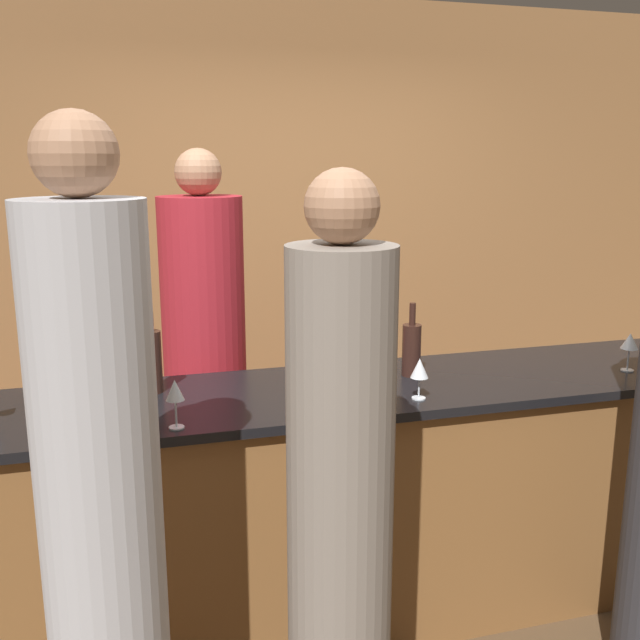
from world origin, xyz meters
name	(u,v)px	position (x,y,z in m)	size (l,w,h in m)	color
ground_plane	(384,604)	(0.00, 0.00, 0.00)	(14.00, 14.00, 0.00)	#4C3823
back_wall	(283,233)	(0.00, 1.84, 1.40)	(8.00, 0.06, 2.80)	olive
bar_counter	(387,497)	(0.00, 0.00, 0.50)	(3.40, 0.67, 0.99)	brown
bartender	(206,372)	(-0.64, 0.71, 0.88)	(0.38, 0.38, 1.90)	maroon
guest_0	(102,525)	(-1.08, -0.74, 0.93)	(0.31, 0.31, 1.96)	#B2B2B7
guest_2	(340,518)	(-0.44, -0.76, 0.86)	(0.30, 0.30, 1.83)	gray
wine_bottle_0	(411,349)	(0.12, 0.07, 1.10)	(0.08, 0.08, 0.30)	black
wine_bottle_1	(152,360)	(-0.90, 0.14, 1.11)	(0.07, 0.07, 0.31)	black
ice_bucket	(68,374)	(-1.20, 0.11, 1.09)	(0.15, 0.15, 0.21)	#9E9993
wine_glass_0	(175,392)	(-0.85, -0.26, 1.11)	(0.06, 0.06, 0.17)	silver
wine_glass_1	(630,342)	(1.02, -0.11, 1.11)	(0.07, 0.07, 0.16)	silver
wine_glass_2	(420,369)	(0.04, -0.21, 1.10)	(0.07, 0.07, 0.15)	silver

